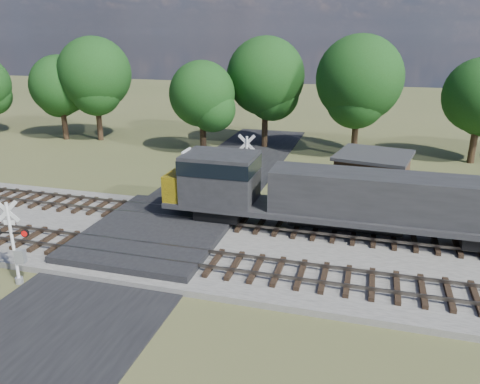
% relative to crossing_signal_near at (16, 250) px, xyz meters
% --- Properties ---
extents(ground, '(160.00, 160.00, 0.00)m').
position_rel_crossing_signal_near_xyz_m(ground, '(3.71, 5.41, -1.61)').
color(ground, '#49512B').
rests_on(ground, ground).
extents(ballast_bed, '(140.00, 10.00, 0.30)m').
position_rel_crossing_signal_near_xyz_m(ballast_bed, '(13.71, 5.91, -1.46)').
color(ballast_bed, gray).
rests_on(ballast_bed, ground).
extents(road, '(7.00, 60.00, 0.08)m').
position_rel_crossing_signal_near_xyz_m(road, '(3.71, 5.41, -1.57)').
color(road, black).
rests_on(road, ground).
extents(crossing_panel, '(7.00, 9.00, 0.62)m').
position_rel_crossing_signal_near_xyz_m(crossing_panel, '(3.71, 5.91, -1.30)').
color(crossing_panel, '#262628').
rests_on(crossing_panel, ground).
extents(track_near, '(140.00, 2.60, 0.33)m').
position_rel_crossing_signal_near_xyz_m(track_near, '(6.83, 3.41, -1.20)').
color(track_near, black).
rests_on(track_near, ballast_bed).
extents(track_far, '(140.00, 2.60, 0.33)m').
position_rel_crossing_signal_near_xyz_m(track_far, '(6.83, 8.41, -1.20)').
color(track_far, black).
rests_on(track_far, ballast_bed).
extents(crossing_signal_near, '(1.54, 0.44, 3.87)m').
position_rel_crossing_signal_near_xyz_m(crossing_signal_near, '(0.00, 0.00, 0.00)').
color(crossing_signal_near, silver).
rests_on(crossing_signal_near, ground).
extents(crossing_signal_far, '(1.79, 0.39, 4.43)m').
position_rel_crossing_signal_near_xyz_m(crossing_signal_far, '(6.67, 12.67, 0.23)').
color(crossing_signal_far, silver).
rests_on(crossing_signal_far, ground).
extents(equipment_shed, '(5.25, 5.25, 3.05)m').
position_rel_crossing_signal_near_xyz_m(equipment_shed, '(14.43, 15.43, -0.07)').
color(equipment_shed, '#3F271B').
rests_on(equipment_shed, ground).
extents(treeline, '(77.19, 10.75, 11.58)m').
position_rel_crossing_signal_near_xyz_m(treeline, '(14.41, 25.65, 4.75)').
color(treeline, black).
rests_on(treeline, ground).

